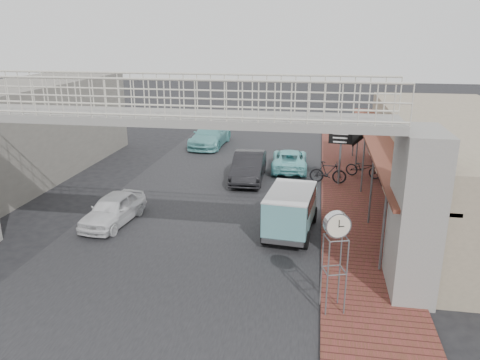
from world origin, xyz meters
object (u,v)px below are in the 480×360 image
(street_clock, at_px, (337,229))
(arrow_sign, at_px, (357,137))
(motorcycle_near, at_px, (363,168))
(motorcycle_far, at_px, (328,172))
(dark_sedan, at_px, (249,166))
(angkot_curb, at_px, (289,160))
(angkot_van, at_px, (291,206))
(angkot_far, at_px, (210,135))
(white_hatchback, at_px, (113,209))

(street_clock, relative_size, arrow_sign, 0.93)
(motorcycle_near, relative_size, street_clock, 0.66)
(motorcycle_far, bearing_deg, dark_sedan, 92.57)
(motorcycle_near, xyz_separation_m, street_clock, (-1.89, -13.11, 1.93))
(angkot_curb, bearing_deg, street_clock, 95.70)
(angkot_van, height_order, arrow_sign, arrow_sign)
(angkot_curb, bearing_deg, angkot_van, 91.22)
(street_clock, bearing_deg, motorcycle_far, 72.68)
(angkot_van, xyz_separation_m, motorcycle_far, (1.51, 6.52, -0.49))
(arrow_sign, bearing_deg, angkot_van, -106.96)
(dark_sedan, xyz_separation_m, angkot_van, (2.66, -6.65, 0.41))
(motorcycle_far, bearing_deg, angkot_curb, 45.23)
(angkot_far, bearing_deg, arrow_sign, -37.55)
(motorcycle_near, relative_size, arrow_sign, 0.61)
(angkot_van, bearing_deg, street_clock, -68.36)
(white_hatchback, distance_m, motorcycle_near, 13.36)
(angkot_van, bearing_deg, angkot_far, 120.44)
(motorcycle_far, bearing_deg, white_hatchback, 131.77)
(arrow_sign, bearing_deg, motorcycle_far, 176.03)
(angkot_curb, bearing_deg, arrow_sign, 138.68)
(white_hatchback, height_order, angkot_van, angkot_van)
(angkot_van, height_order, motorcycle_far, angkot_van)
(angkot_far, height_order, street_clock, street_clock)
(angkot_van, bearing_deg, white_hatchback, -172.81)
(angkot_curb, distance_m, motorcycle_far, 3.29)
(dark_sedan, bearing_deg, arrow_sign, -6.42)
(white_hatchback, xyz_separation_m, motorcycle_near, (10.67, 8.05, -0.02))
(dark_sedan, bearing_deg, street_clock, -73.07)
(motorcycle_far, bearing_deg, motorcycle_near, -50.46)
(angkot_far, xyz_separation_m, arrow_sign, (9.30, -7.77, 1.91))
(angkot_far, relative_size, angkot_van, 1.33)
(angkot_curb, relative_size, motorcycle_near, 2.18)
(white_hatchback, bearing_deg, angkot_curb, 60.26)
(white_hatchback, height_order, motorcycle_far, white_hatchback)
(dark_sedan, height_order, street_clock, street_clock)
(street_clock, bearing_deg, angkot_far, 95.17)
(angkot_far, distance_m, motorcycle_far, 10.97)
(dark_sedan, bearing_deg, angkot_curb, 47.15)
(white_hatchback, height_order, angkot_curb, white_hatchback)
(angkot_curb, xyz_separation_m, angkot_van, (0.65, -9.01, 0.57))
(dark_sedan, xyz_separation_m, angkot_curb, (2.01, 2.36, -0.16))
(white_hatchback, relative_size, angkot_curb, 0.87)
(angkot_curb, relative_size, street_clock, 1.43)
(white_hatchback, xyz_separation_m, street_clock, (8.78, -5.07, 1.92))
(white_hatchback, bearing_deg, motorcycle_far, 43.43)
(angkot_curb, bearing_deg, motorcycle_near, 161.13)
(dark_sedan, xyz_separation_m, arrow_sign, (5.48, -0.39, 1.91))
(angkot_van, bearing_deg, angkot_curb, 99.75)
(dark_sedan, height_order, arrow_sign, arrow_sign)
(angkot_van, bearing_deg, dark_sedan, 117.46)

